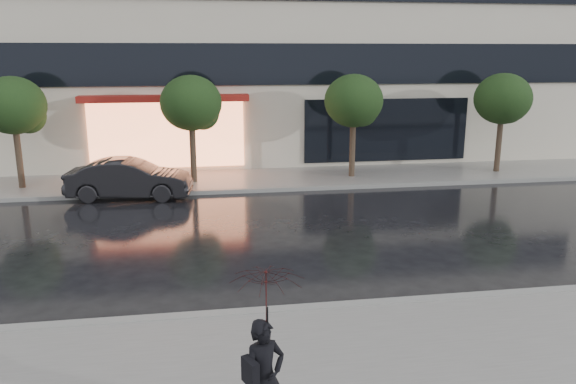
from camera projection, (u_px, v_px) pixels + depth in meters
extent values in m
plane|color=black|center=(339.00, 289.00, 11.63)|extent=(120.00, 120.00, 0.00)
cube|color=slate|center=(391.00, 372.00, 8.50)|extent=(60.00, 4.50, 0.12)
cube|color=slate|center=(274.00, 179.00, 21.44)|extent=(60.00, 3.50, 0.12)
cube|color=gray|center=(352.00, 306.00, 10.66)|extent=(60.00, 0.25, 0.14)
cube|color=gray|center=(280.00, 189.00, 19.76)|extent=(60.00, 0.25, 0.14)
cube|color=black|center=(267.00, 64.00, 22.03)|extent=(28.00, 0.12, 1.60)
cube|color=#FF8C59|center=(167.00, 135.00, 22.06)|extent=(6.00, 0.10, 2.60)
cube|color=maroon|center=(165.00, 98.00, 21.39)|extent=(6.40, 0.70, 0.25)
cube|color=black|center=(387.00, 130.00, 23.44)|extent=(7.00, 0.10, 2.60)
cylinder|color=#33261C|center=(19.00, 160.00, 19.59)|extent=(0.22, 0.22, 2.20)
ellipsoid|color=black|center=(13.00, 105.00, 19.12)|extent=(2.20, 2.20, 1.98)
sphere|color=black|center=(28.00, 116.00, 19.47)|extent=(1.20, 1.20, 1.20)
cylinder|color=#33261C|center=(193.00, 155.00, 20.49)|extent=(0.22, 0.22, 2.20)
ellipsoid|color=black|center=(191.00, 103.00, 20.03)|extent=(2.20, 2.20, 1.98)
sphere|color=black|center=(203.00, 113.00, 20.38)|extent=(1.20, 1.20, 1.20)
cylinder|color=#33261C|center=(352.00, 151.00, 21.40)|extent=(0.22, 0.22, 2.20)
ellipsoid|color=black|center=(354.00, 101.00, 20.94)|extent=(2.20, 2.20, 1.98)
sphere|color=black|center=(362.00, 111.00, 21.29)|extent=(1.20, 1.20, 1.20)
cylinder|color=#33261C|center=(498.00, 147.00, 22.31)|extent=(0.22, 0.22, 2.20)
ellipsoid|color=black|center=(503.00, 99.00, 21.85)|extent=(2.20, 2.20, 1.98)
sphere|color=black|center=(509.00, 108.00, 22.20)|extent=(1.20, 1.20, 1.20)
imported|color=black|center=(130.00, 179.00, 18.65)|extent=(4.17, 1.83, 1.33)
imported|color=black|center=(264.00, 378.00, 6.89)|extent=(0.65, 0.56, 1.52)
imported|color=#330909|center=(267.00, 301.00, 6.67)|extent=(1.18, 1.19, 0.82)
cylinder|color=black|center=(268.00, 336.00, 6.78)|extent=(0.02, 0.02, 0.76)
cube|color=black|center=(250.00, 372.00, 6.68)|extent=(0.21, 0.30, 0.32)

